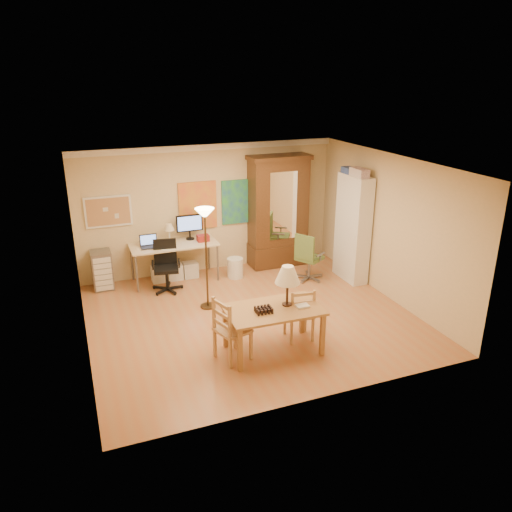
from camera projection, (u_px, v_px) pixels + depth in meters
name	position (u px, v px, depth m)	size (l,w,h in m)	color
floor	(251.00, 317.00, 8.80)	(5.50, 5.50, 0.00)	#B06A3E
crown_molding	(208.00, 147.00, 10.03)	(5.50, 0.08, 0.12)	white
corkboard	(108.00, 211.00, 9.75)	(0.90, 0.04, 0.62)	#B67A55
art_panel_left	(198.00, 206.00, 10.37)	(0.80, 0.04, 1.00)	gold
art_panel_right	(239.00, 202.00, 10.68)	(0.75, 0.04, 0.95)	#235A8E
dining_table	(279.00, 299.00, 7.50)	(1.47, 0.90, 1.36)	olive
ladder_chair_back	(300.00, 315.00, 7.96)	(0.46, 0.44, 0.90)	#A7824C
ladder_chair_left	(231.00, 331.00, 7.38)	(0.56, 0.58, 1.00)	#A7824C
torchiere_lamp	(205.00, 229.00, 8.66)	(0.34, 0.34, 1.87)	#402F19
computer_desk	(176.00, 257.00, 10.24)	(1.75, 0.76, 1.32)	beige
office_chair_black	(167.00, 277.00, 9.80)	(0.62, 0.62, 1.01)	black
office_chair_green	(308.00, 267.00, 10.30)	(0.63, 0.63, 1.01)	slate
drawer_cart	(102.00, 270.00, 9.85)	(0.38, 0.46, 0.77)	slate
armoire	(278.00, 218.00, 10.89)	(1.32, 0.63, 2.43)	#34220E
bookshelf	(353.00, 229.00, 10.09)	(0.33, 0.87, 2.17)	white
wastebin	(235.00, 268.00, 10.44)	(0.33, 0.33, 0.42)	silver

